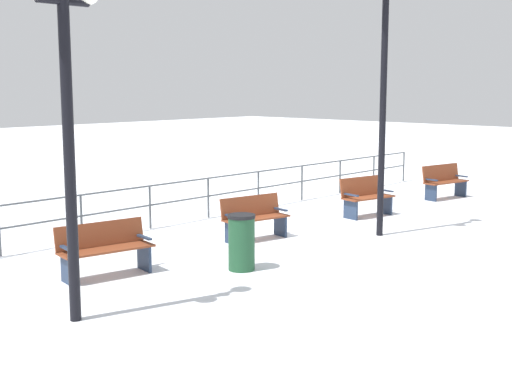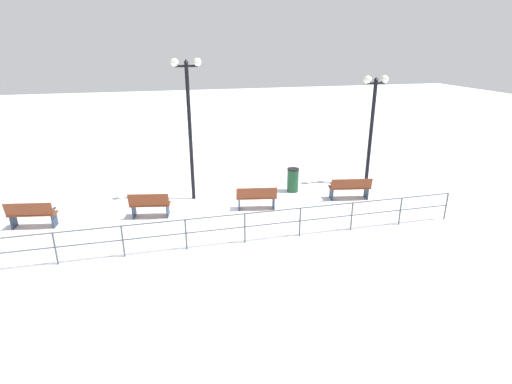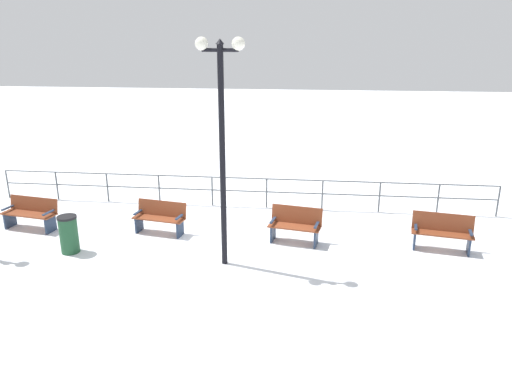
{
  "view_description": "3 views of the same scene",
  "coord_description": "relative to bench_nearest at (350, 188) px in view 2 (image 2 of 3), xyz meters",
  "views": [
    {
      "loc": [
        9.69,
        -12.39,
        3.23
      ],
      "look_at": [
        -1.93,
        0.0,
        0.62
      ],
      "focal_mm": 49.16,
      "sensor_mm": 36.0,
      "label": 1
    },
    {
      "loc": [
        -13.7,
        1.52,
        5.88
      ],
      "look_at": [
        -1.21,
        -1.62,
        1.08
      ],
      "focal_mm": 28.45,
      "sensor_mm": 36.0,
      "label": 2
    },
    {
      "loc": [
        12.13,
        2.25,
        5.31
      ],
      "look_at": [
        -1.01,
        0.74,
        1.06
      ],
      "focal_mm": 33.85,
      "sensor_mm": 36.0,
      "label": 3
    }
  ],
  "objects": [
    {
      "name": "bench_fourth",
      "position": [
        0.17,
        11.44,
        0.02
      ],
      "size": [
        0.75,
        1.59,
        0.96
      ],
      "rotation": [
        0.0,
        0.0,
        -0.17
      ],
      "color": "brown",
      "rests_on": "ground"
    },
    {
      "name": "lamppost_middle",
      "position": [
        1.6,
        5.96,
        3.07
      ],
      "size": [
        0.29,
        1.09,
        5.33
      ],
      "color": "black",
      "rests_on": "ground"
    },
    {
      "name": "bench_third",
      "position": [
        0.1,
        7.63,
        0.01
      ],
      "size": [
        0.81,
        1.47,
        0.96
      ],
      "rotation": [
        0.0,
        0.0,
        -0.19
      ],
      "color": "brown",
      "rests_on": "ground"
    },
    {
      "name": "bench_second",
      "position": [
        -0.11,
        3.81,
        -0.0
      ],
      "size": [
        0.75,
        1.55,
        0.91
      ],
      "rotation": [
        0.0,
        0.0,
        -0.18
      ],
      "color": "brown",
      "rests_on": "ground"
    },
    {
      "name": "ground_plane",
      "position": [
        0.1,
        5.7,
        -0.48
      ],
      "size": [
        80.0,
        80.0,
        0.0
      ],
      "primitive_type": "plane",
      "color": "white",
      "rests_on": "ground"
    },
    {
      "name": "waterfront_railing",
      "position": [
        -2.59,
        5.7,
        0.19
      ],
      "size": [
        0.05,
        16.19,
        0.99
      ],
      "color": "#4C5156",
      "rests_on": "ground"
    },
    {
      "name": "bench_nearest",
      "position": [
        0.0,
        0.0,
        0.0
      ],
      "size": [
        0.82,
        1.68,
        0.91
      ],
      "rotation": [
        0.0,
        0.0,
        -0.17
      ],
      "color": "brown",
      "rests_on": "ground"
    },
    {
      "name": "trash_bin",
      "position": [
        1.41,
        1.88,
        0.01
      ],
      "size": [
        0.49,
        0.49,
        0.99
      ],
      "color": "#1E4C2D",
      "rests_on": "ground"
    },
    {
      "name": "lamppost_near",
      "position": [
        1.6,
        -1.6,
        2.66
      ],
      "size": [
        0.32,
        1.08,
        4.6
      ],
      "color": "black",
      "rests_on": "ground"
    }
  ]
}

